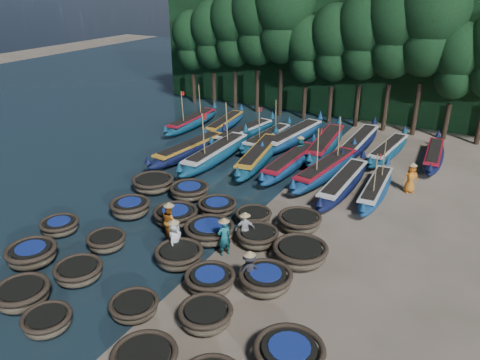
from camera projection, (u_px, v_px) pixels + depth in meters
The scene contains 59 objects.
ground at pixel (237, 232), 23.04m from camera, with size 120.00×120.00×0.00m, color gray.
foliage_wall at pixel (371, 59), 39.81m from camera, with size 40.00×3.00×10.00m, color black.
coracle_1 at pixel (22, 294), 17.84m from camera, with size 2.44×2.44×0.83m.
coracle_2 at pixel (47, 321), 16.59m from camera, with size 1.98×1.98×0.68m.
coracle_3 at pixel (145, 360), 14.86m from camera, with size 2.40×2.40×0.79m.
coracle_5 at pixel (32, 254), 20.37m from camera, with size 2.50×2.50×0.84m.
coracle_6 at pixel (79, 272), 19.30m from camera, with size 2.39×2.39×0.74m.
coracle_7 at pixel (134, 307), 17.35m from camera, with size 2.27×2.27×0.64m.
coracle_8 at pixel (206, 316), 16.78m from camera, with size 2.17×2.17×0.78m.
coracle_9 at pixel (289, 354), 15.05m from camera, with size 2.63×2.63×0.81m.
coracle_10 at pixel (60, 226), 22.83m from camera, with size 2.24×2.24×0.68m.
coracle_11 at pixel (107, 241), 21.49m from camera, with size 2.06×2.06×0.72m.
coracle_12 at pixel (179, 256), 20.33m from camera, with size 2.60×2.60×0.80m.
coracle_13 at pixel (210, 280), 18.71m from camera, with size 2.26×2.26×0.77m.
coracle_14 at pixel (265, 279), 18.73m from camera, with size 2.47×2.47×0.81m.
coracle_15 at pixel (130, 208), 24.41m from camera, with size 2.34×2.34×0.84m.
coracle_16 at pixel (176, 215), 23.75m from camera, with size 2.52×2.52×0.75m.
coracle_17 at pixel (209, 231), 22.20m from camera, with size 3.00×3.00×0.83m.
coracle_18 at pixel (257, 237), 21.81m from camera, with size 2.34×2.34×0.77m.
coracle_19 at pixel (300, 253), 20.48m from camera, with size 2.63×2.63×0.85m.
coracle_20 at pixel (153, 183), 27.28m from camera, with size 2.70×2.70×0.82m.
coracle_21 at pixel (189, 191), 26.38m from camera, with size 2.73×2.73×0.77m.
coracle_22 at pixel (217, 206), 24.73m from camera, with size 2.28×2.28×0.68m.
coracle_23 at pixel (253, 217), 23.66m from camera, with size 1.88×1.88×0.71m.
coracle_24 at pixel (299, 221), 23.13m from camera, with size 2.41×2.41×0.79m.
long_boat_2 at pixel (190, 149), 32.24m from camera, with size 2.28×8.40×1.48m.
long_boat_3 at pixel (216, 153), 31.41m from camera, with size 1.70×9.02×3.83m.
long_boat_4 at pixel (259, 156), 31.06m from camera, with size 2.94×8.76×1.56m.
long_boat_5 at pixel (290, 162), 30.07m from camera, with size 1.65×8.22×1.45m.
long_boat_6 at pixel (326, 169), 28.92m from camera, with size 2.58×8.61×3.68m.
long_boat_7 at pixel (343, 183), 27.10m from camera, with size 1.55×8.19×1.44m.
long_boat_8 at pixel (376, 189), 26.52m from camera, with size 1.61×7.31×3.11m.
long_boat_9 at pixel (192, 122), 38.36m from camera, with size 1.69×7.96×3.38m.
long_boat_10 at pixel (225, 124), 37.94m from camera, with size 2.10×7.40×1.31m.
long_boat_11 at pixel (244, 133), 35.61m from camera, with size 2.59×7.94×1.41m.
long_boat_12 at pixel (267, 138), 34.63m from camera, with size 1.75×7.47×3.18m.
long_boat_13 at pixel (294, 136), 34.67m from camera, with size 2.59×9.01×1.60m.
long_boat_14 at pixel (325, 144), 33.12m from camera, with size 2.43×9.07×1.60m.
long_boat_15 at pixel (359, 142), 33.58m from camera, with size 1.51×8.54×1.50m.
long_boat_16 at pixel (388, 150), 32.26m from camera, with size 2.07×7.63×1.35m.
long_boat_17 at pixel (434, 156), 31.35m from camera, with size 1.78×7.33×1.29m.
fisherman_0 at pixel (175, 238), 20.74m from camera, with size 0.76×0.98×1.99m.
fisherman_1 at pixel (224, 236), 20.83m from camera, with size 0.71×0.78×1.99m.
fisherman_2 at pixel (170, 220), 22.27m from camera, with size 1.08×1.04×1.96m.
fisherman_3 at pixel (249, 269), 18.79m from camera, with size 1.11×1.12×1.75m.
fisherman_4 at pixel (245, 228), 21.77m from camera, with size 0.94×0.87×1.75m.
fisherman_5 at pixel (300, 148), 31.60m from camera, with size 1.08×1.59×1.84m.
fisherman_6 at pixel (411, 177), 26.92m from camera, with size 1.01×0.89×1.94m.
tree_0 at pixel (192, 40), 43.69m from camera, with size 3.68×3.68×8.68m.
tree_1 at pixel (213, 34), 42.40m from camera, with size 4.09×4.09×9.65m.
tree_2 at pixel (235, 27), 41.11m from camera, with size 4.51×4.51×10.63m.
tree_3 at pixel (258, 21), 39.82m from camera, with size 4.92×4.92×11.60m.
tree_4 at pixel (283, 13), 38.53m from camera, with size 5.34×5.34×12.58m.
tree_5 at pixel (307, 49), 38.61m from camera, with size 3.68×3.68×8.68m.
tree_6 at pixel (335, 42), 37.32m from camera, with size 4.09×4.09×9.65m.
tree_7 at pixel (364, 35), 36.03m from camera, with size 4.51×4.51×10.63m.
tree_8 at pixel (396, 27), 34.74m from camera, with size 4.92×4.92×11.60m.
tree_9 at pixel (430, 19), 33.45m from camera, with size 5.34×5.34×12.58m.
tree_10 at pixel (458, 60), 33.53m from camera, with size 3.68×3.68×8.68m.
Camera 1 is at (9.82, -17.44, 11.71)m, focal length 35.00 mm.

